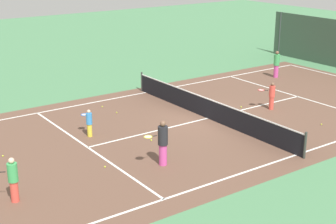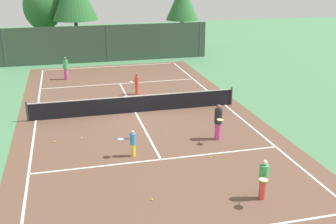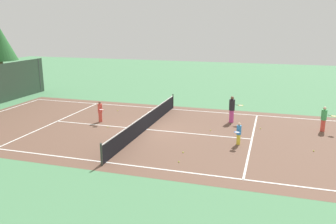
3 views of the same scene
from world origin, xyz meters
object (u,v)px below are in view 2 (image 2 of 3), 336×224
(player_3, at_px, (137,84))
(player_1, at_px, (263,179))
(player_2, at_px, (218,122))
(tennis_ball_0, at_px, (54,142))
(tennis_ball_6, at_px, (123,100))
(tennis_ball_2, at_px, (167,135))
(tennis_ball_4, at_px, (181,90))
(player_0, at_px, (66,68))
(player_4, at_px, (132,143))
(tennis_ball_3, at_px, (81,138))
(tennis_ball_1, at_px, (211,157))
(tennis_ball_5, at_px, (152,200))

(player_3, bearing_deg, player_1, -81.53)
(player_3, bearing_deg, player_2, -73.56)
(tennis_ball_0, height_order, tennis_ball_6, same)
(player_3, height_order, tennis_ball_2, player_3)
(tennis_ball_4, bearing_deg, tennis_ball_6, -163.43)
(player_0, relative_size, player_4, 1.38)
(player_0, distance_m, tennis_ball_2, 13.28)
(player_2, xyz_separation_m, tennis_ball_3, (-6.43, 1.67, -0.88))
(tennis_ball_1, distance_m, tennis_ball_6, 9.59)
(tennis_ball_5, bearing_deg, player_3, 82.20)
(player_3, bearing_deg, player_0, 131.20)
(player_1, bearing_deg, tennis_ball_6, 103.61)
(tennis_ball_0, bearing_deg, tennis_ball_6, 54.24)
(player_1, relative_size, tennis_ball_6, 23.34)
(player_4, relative_size, tennis_ball_2, 18.55)
(tennis_ball_0, distance_m, tennis_ball_3, 1.28)
(player_1, xyz_separation_m, tennis_ball_0, (-7.30, 7.12, -0.76))
(tennis_ball_6, bearing_deg, tennis_ball_4, 16.57)
(tennis_ball_4, bearing_deg, player_0, 146.86)
(player_2, height_order, tennis_ball_6, player_2)
(tennis_ball_6, bearing_deg, player_2, -64.35)
(tennis_ball_4, relative_size, tennis_ball_5, 1.00)
(tennis_ball_3, distance_m, tennis_ball_4, 9.82)
(tennis_ball_2, distance_m, tennis_ball_4, 8.08)
(player_1, bearing_deg, player_0, 108.86)
(tennis_ball_3, relative_size, tennis_ball_5, 1.00)
(player_2, relative_size, tennis_ball_2, 26.77)
(player_3, distance_m, player_4, 9.46)
(player_2, distance_m, player_4, 4.43)
(player_4, bearing_deg, tennis_ball_4, 62.55)
(player_2, height_order, tennis_ball_5, player_2)
(player_1, distance_m, tennis_ball_6, 13.31)
(tennis_ball_1, bearing_deg, tennis_ball_3, 146.37)
(player_0, xyz_separation_m, player_1, (6.50, -19.01, -0.07))
(tennis_ball_1, distance_m, tennis_ball_4, 10.60)
(tennis_ball_1, distance_m, tennis_ball_3, 6.48)
(player_3, height_order, player_4, player_3)
(player_4, xyz_separation_m, tennis_ball_5, (0.06, -3.83, -0.61))
(player_1, height_order, tennis_ball_5, player_1)
(tennis_ball_0, distance_m, tennis_ball_1, 7.51)
(player_3, bearing_deg, tennis_ball_1, -82.03)
(player_0, relative_size, player_3, 1.20)
(tennis_ball_2, distance_m, tennis_ball_5, 6.05)
(tennis_ball_6, bearing_deg, tennis_ball_3, -117.10)
(tennis_ball_5, bearing_deg, tennis_ball_3, 108.66)
(player_2, bearing_deg, tennis_ball_3, 165.46)
(player_0, distance_m, player_4, 14.55)
(player_1, distance_m, player_4, 6.12)
(player_3, bearing_deg, tennis_ball_3, -120.43)
(player_3, height_order, tennis_ball_4, player_3)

